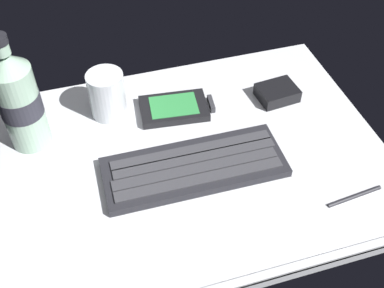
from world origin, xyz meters
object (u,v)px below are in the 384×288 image
keyboard (194,167)px  water_bottle (19,100)px  charger_block (277,93)px  handheld_device (177,108)px  juice_cup (107,96)px  stylus_pen (355,195)px

keyboard → water_bottle: bearing=149.7°
charger_block → water_bottle: bearing=177.8°
handheld_device → juice_cup: bearing=165.7°
keyboard → charger_block: size_ratio=4.16×
keyboard → stylus_pen: bearing=-28.9°
keyboard → juice_cup: (-10.59, 17.39, 3.10)cm
stylus_pen → handheld_device: bearing=122.5°
juice_cup → keyboard: bearing=-58.6°
handheld_device → charger_block: charger_block is taller
water_bottle → charger_block: size_ratio=2.97×
juice_cup → water_bottle: 15.07cm
keyboard → handheld_device: keyboard is taller
keyboard → stylus_pen: (21.95, -12.11, -0.46)cm
keyboard → charger_block: charger_block is taller
juice_cup → charger_block: bearing=-9.0°
juice_cup → handheld_device: bearing=-14.3°
handheld_device → juice_cup: 12.55cm
handheld_device → juice_cup: juice_cup is taller
keyboard → juice_cup: size_ratio=3.43×
juice_cup → water_bottle: bearing=-167.3°
keyboard → charger_block: 23.45cm
stylus_pen → water_bottle: bearing=144.7°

